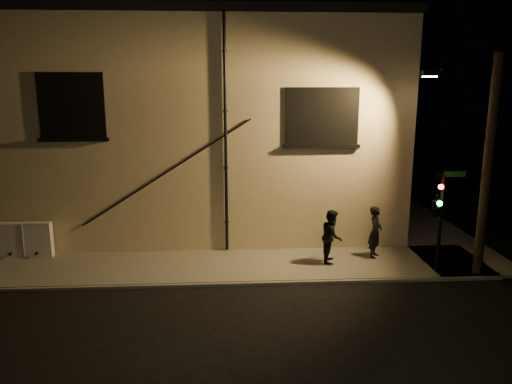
{
  "coord_description": "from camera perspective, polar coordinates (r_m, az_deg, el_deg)",
  "views": [
    {
      "loc": [
        -1.82,
        -14.53,
        6.26
      ],
      "look_at": [
        -0.8,
        1.8,
        2.56
      ],
      "focal_mm": 35.0,
      "sensor_mm": 36.0,
      "label": 1
    }
  ],
  "objects": [
    {
      "name": "traffic_signal",
      "position": [
        16.78,
        19.96,
        -1.52
      ],
      "size": [
        1.19,
        1.94,
        3.32
      ],
      "color": "black",
      "rests_on": "sidewalk"
    },
    {
      "name": "pedestrian_b",
      "position": [
        17.28,
        8.68,
        -5.01
      ],
      "size": [
        0.9,
        1.04,
        1.83
      ],
      "primitive_type": "imported",
      "rotation": [
        0.0,
        0.0,
        1.31
      ],
      "color": "black",
      "rests_on": "sidewalk"
    },
    {
      "name": "sidewalk",
      "position": [
        20.14,
        5.33,
        -5.25
      ],
      "size": [
        21.0,
        16.0,
        0.12
      ],
      "color": "slate",
      "rests_on": "ground"
    },
    {
      "name": "pedestrian_a",
      "position": [
        18.04,
        13.47,
        -4.45
      ],
      "size": [
        0.71,
        0.8,
        1.83
      ],
      "primitive_type": "imported",
      "rotation": [
        0.0,
        0.0,
        1.06
      ],
      "color": "black",
      "rests_on": "sidewalk"
    },
    {
      "name": "streetlamp_pole",
      "position": [
        17.07,
        24.58,
        3.12
      ],
      "size": [
        2.02,
        1.39,
        7.04
      ],
      "color": "black",
      "rests_on": "ground"
    },
    {
      "name": "utility_cabinet",
      "position": [
        19.44,
        -24.94,
        -4.97
      ],
      "size": [
        1.9,
        0.32,
        1.25
      ],
      "primitive_type": "cube",
      "color": "silver",
      "rests_on": "sidewalk"
    },
    {
      "name": "ground",
      "position": [
        15.92,
        3.34,
        -10.43
      ],
      "size": [
        90.0,
        90.0,
        0.0
      ],
      "primitive_type": "plane",
      "color": "black"
    },
    {
      "name": "building",
      "position": [
        23.63,
        -6.48,
        8.15
      ],
      "size": [
        16.2,
        12.23,
        8.8
      ],
      "color": "beige",
      "rests_on": "ground"
    }
  ]
}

